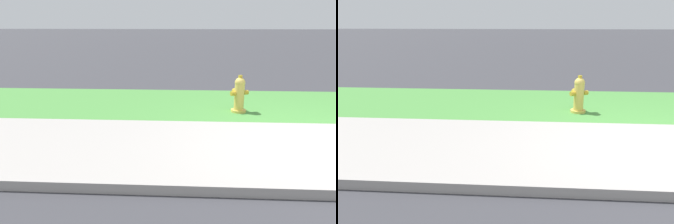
# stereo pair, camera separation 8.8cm
# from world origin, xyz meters

# --- Properties ---
(ground_plane) EXTENTS (120.00, 120.00, 0.00)m
(ground_plane) POSITION_xyz_m (0.00, 0.00, 0.00)
(ground_plane) COLOR #38383D
(sidewalk_pavement) EXTENTS (18.00, 2.41, 0.01)m
(sidewalk_pavement) POSITION_xyz_m (0.00, 0.00, 0.01)
(sidewalk_pavement) COLOR #9E9993
(sidewalk_pavement) RESTS_ON ground
(grass_verge) EXTENTS (18.00, 2.71, 0.01)m
(grass_verge) POSITION_xyz_m (0.00, 2.56, 0.00)
(grass_verge) COLOR #47893D
(grass_verge) RESTS_ON ground
(fire_hydrant_far_end) EXTENTS (0.38, 0.35, 0.73)m
(fire_hydrant_far_end) POSITION_xyz_m (-1.04, 1.92, 0.35)
(fire_hydrant_far_end) COLOR gold
(fire_hydrant_far_end) RESTS_ON ground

